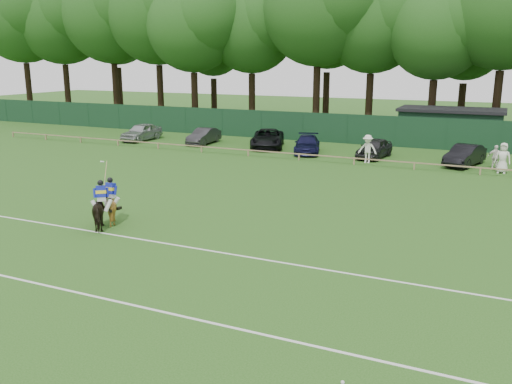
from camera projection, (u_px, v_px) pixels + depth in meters
The scene contains 20 objects.
ground at pixel (213, 241), 21.48m from camera, with size 160.00×160.00×0.00m, color #1E4C14.
horse_dark at pixel (102, 211), 22.99m from camera, with size 0.82×1.81×1.53m, color black.
horse_chestnut at pixel (112, 207), 23.84m from camera, with size 1.16×1.30×1.43m, color brown.
sedan_silver at pixel (141, 132), 47.67m from camera, with size 1.78×4.44×1.51m, color #ABADB1.
sedan_grey at pixel (204, 136), 45.77m from camera, with size 1.40×4.01×1.32m, color #2A292C.
suv_black at pixel (267, 139), 43.85m from camera, with size 2.45×5.32×1.48m, color black.
sedan_navy at pixel (307, 144), 41.37m from camera, with size 1.85×4.56×1.32m, color #101133.
hatch_grey at pixel (374, 148), 39.37m from camera, with size 1.67×4.14×1.41m, color #28282B.
estate_black at pixel (465, 155), 36.49m from camera, with size 1.49×4.28×1.41m, color black.
spectator_left at pixel (368, 149), 37.37m from camera, with size 1.26×0.73×1.96m, color silver.
spectator_mid at pixel (495, 157), 35.33m from camera, with size 0.93×0.39×1.59m, color white.
spectator_right at pixel (503, 158), 34.03m from camera, with size 0.95×0.62×1.94m, color silver.
rider_dark at pixel (101, 195), 22.81m from camera, with size 0.81×0.71×1.41m.
rider_chestnut at pixel (111, 192), 23.67m from camera, with size 0.94×0.60×2.05m.
polo_ball at pixel (343, 382), 12.07m from camera, with size 0.09×0.09×0.09m, color silver.
pitch_lines at pixel (163, 272), 18.39m from camera, with size 60.00×5.10×0.01m.
pitch_rail at pixel (340, 157), 37.26m from camera, with size 62.10×0.10×0.50m.
perimeter_fence at pixel (371, 130), 45.01m from camera, with size 92.08×0.08×2.50m.
utility_shed at pixel (450, 126), 45.16m from camera, with size 8.40×4.40×3.04m.
tree_row at pixel (410, 135), 51.56m from camera, with size 96.00×12.00×21.00m, color #26561C, non-canonical shape.
Camera 1 is at (10.03, -17.82, 7.07)m, focal length 38.00 mm.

